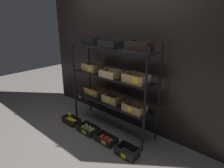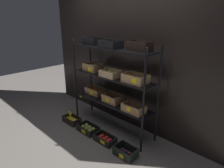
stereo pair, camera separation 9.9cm
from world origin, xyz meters
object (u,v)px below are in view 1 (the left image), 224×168
at_px(crate_ground_lemon, 71,121).
at_px(display_rack, 112,76).
at_px(crate_ground_plum, 127,152).
at_px(crate_ground_apple_red, 106,139).
at_px(crate_ground_pear, 88,129).
at_px(banana_bunch_loose, 70,114).

bearing_deg(crate_ground_lemon, display_rack, 31.74).
distance_m(display_rack, crate_ground_plum, 1.23).
height_order(crate_ground_lemon, crate_ground_apple_red, crate_ground_lemon).
bearing_deg(crate_ground_plum, crate_ground_pear, 178.18).
bearing_deg(crate_ground_lemon, banana_bunch_loose, -175.06).
xyz_separation_m(crate_ground_lemon, crate_ground_plum, (1.35, -0.01, 0.00)).
height_order(crate_ground_lemon, banana_bunch_loose, banana_bunch_loose).
xyz_separation_m(crate_ground_apple_red, banana_bunch_loose, (-0.93, -0.02, 0.13)).
height_order(display_rack, crate_ground_lemon, display_rack).
bearing_deg(crate_ground_plum, display_rack, 148.39).
bearing_deg(crate_ground_pear, crate_ground_lemon, -178.09).
relative_size(display_rack, crate_ground_lemon, 4.71).
relative_size(crate_ground_pear, crate_ground_apple_red, 1.04).
xyz_separation_m(display_rack, crate_ground_lemon, (-0.66, -0.41, -0.93)).
xyz_separation_m(display_rack, crate_ground_apple_red, (0.23, -0.39, -0.93)).
relative_size(crate_ground_apple_red, crate_ground_plum, 1.13).
xyz_separation_m(display_rack, banana_bunch_loose, (-0.70, -0.41, -0.80)).
bearing_deg(crate_ground_plum, banana_bunch_loose, 179.60).
distance_m(crate_ground_apple_red, crate_ground_plum, 0.46).
distance_m(display_rack, crate_ground_lemon, 1.21).
xyz_separation_m(crate_ground_pear, crate_ground_plum, (0.88, -0.03, 0.00)).
height_order(crate_ground_apple_red, crate_ground_plum, crate_ground_plum).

